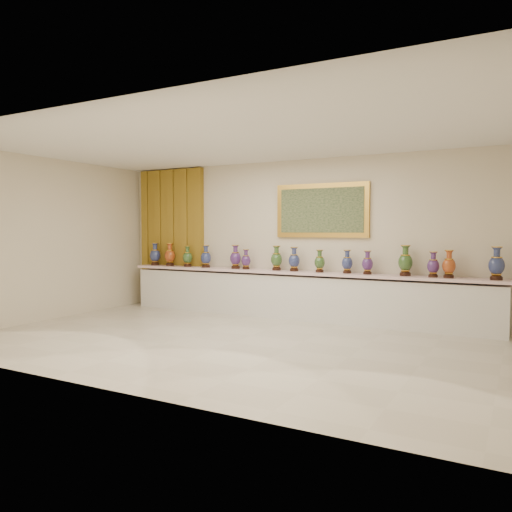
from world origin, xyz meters
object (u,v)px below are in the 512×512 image
at_px(vase_1, 170,256).
at_px(vase_2, 188,257).
at_px(counter, 295,296).
at_px(vase_0, 155,255).

height_order(vase_1, vase_2, vase_1).
distance_m(vase_1, vase_2, 0.48).
bearing_deg(counter, vase_0, -179.85).
bearing_deg(counter, vase_1, -179.88).
bearing_deg(counter, vase_2, -179.46).
xyz_separation_m(counter, vase_1, (-2.95, -0.01, 0.68)).
xyz_separation_m(counter, vase_2, (-2.47, -0.02, 0.66)).
height_order(counter, vase_0, vase_0).
relative_size(counter, vase_0, 14.88).
height_order(counter, vase_2, vase_2).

